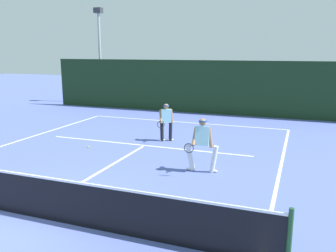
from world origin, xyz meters
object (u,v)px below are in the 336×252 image
Objects in this scene: player_near at (202,143)px; player_far at (166,121)px; light_pole at (100,44)px; tennis_ball at (88,147)px.

player_near reaches higher than player_far.
player_near is 16.74m from light_pole.
player_far is 12.88m from light_pole.
player_far is 3.30m from tennis_ball.
light_pole reaches higher than player_far.
light_pole is (-8.55, 9.05, 3.27)m from player_far.
player_near is 5.06m from tennis_ball.
player_near reaches higher than tennis_ball.
tennis_ball is (-2.45, -2.06, -0.82)m from player_far.
player_near is at bearing -48.16° from light_pole.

